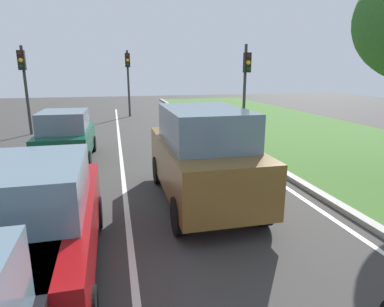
{
  "coord_description": "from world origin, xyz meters",
  "views": [
    {
      "loc": [
        -0.85,
        2.46,
        3.11
      ],
      "look_at": [
        0.88,
        9.74,
        1.2
      ],
      "focal_mm": 30.66,
      "sensor_mm": 36.0,
      "label": 1
    }
  ],
  "objects_px": {
    "traffic_light_near_right": "(246,76)",
    "traffic_light_far_median": "(128,72)",
    "car_hatchback_far": "(66,136)",
    "car_sedan_left_lane": "(33,222)",
    "traffic_light_overhead_left": "(24,75)",
    "car_suv_ahead": "(203,155)"
  },
  "relations": [
    {
      "from": "car_hatchback_far",
      "to": "traffic_light_near_right",
      "type": "distance_m",
      "value": 8.66
    },
    {
      "from": "traffic_light_near_right",
      "to": "traffic_light_overhead_left",
      "type": "xyz_separation_m",
      "value": [
        -10.27,
        2.47,
        0.05
      ]
    },
    {
      "from": "traffic_light_far_median",
      "to": "traffic_light_overhead_left",
      "type": "bearing_deg",
      "value": -133.01
    },
    {
      "from": "traffic_light_near_right",
      "to": "car_hatchback_far",
      "type": "bearing_deg",
      "value": -158.47
    },
    {
      "from": "traffic_light_overhead_left",
      "to": "traffic_light_far_median",
      "type": "xyz_separation_m",
      "value": [
        5.13,
        5.5,
        0.12
      ]
    },
    {
      "from": "car_suv_ahead",
      "to": "car_hatchback_far",
      "type": "relative_size",
      "value": 1.21
    },
    {
      "from": "traffic_light_overhead_left",
      "to": "car_suv_ahead",
      "type": "bearing_deg",
      "value": -59.27
    },
    {
      "from": "car_hatchback_far",
      "to": "traffic_light_overhead_left",
      "type": "xyz_separation_m",
      "value": [
        -2.42,
        5.57,
        2.0
      ]
    },
    {
      "from": "car_hatchback_far",
      "to": "car_sedan_left_lane",
      "type": "bearing_deg",
      "value": -85.64
    },
    {
      "from": "traffic_light_near_right",
      "to": "traffic_light_overhead_left",
      "type": "height_order",
      "value": "traffic_light_near_right"
    },
    {
      "from": "car_suv_ahead",
      "to": "car_sedan_left_lane",
      "type": "distance_m",
      "value": 4.0
    },
    {
      "from": "traffic_light_near_right",
      "to": "car_sedan_left_lane",
      "type": "bearing_deg",
      "value": -126.56
    },
    {
      "from": "car_hatchback_far",
      "to": "traffic_light_near_right",
      "type": "bearing_deg",
      "value": 22.56
    },
    {
      "from": "car_suv_ahead",
      "to": "traffic_light_overhead_left",
      "type": "bearing_deg",
      "value": 120.82
    },
    {
      "from": "car_sedan_left_lane",
      "to": "car_hatchback_far",
      "type": "bearing_deg",
      "value": 92.74
    },
    {
      "from": "traffic_light_near_right",
      "to": "traffic_light_far_median",
      "type": "xyz_separation_m",
      "value": [
        -5.14,
        7.98,
        0.17
      ]
    },
    {
      "from": "traffic_light_far_median",
      "to": "traffic_light_near_right",
      "type": "bearing_deg",
      "value": -57.21
    },
    {
      "from": "car_sedan_left_lane",
      "to": "traffic_light_overhead_left",
      "type": "xyz_separation_m",
      "value": [
        -2.82,
        12.52,
        1.96
      ]
    },
    {
      "from": "car_hatchback_far",
      "to": "traffic_light_far_median",
      "type": "relative_size",
      "value": 0.85
    },
    {
      "from": "car_sedan_left_lane",
      "to": "traffic_light_near_right",
      "type": "distance_m",
      "value": 12.65
    },
    {
      "from": "car_sedan_left_lane",
      "to": "traffic_light_far_median",
      "type": "xyz_separation_m",
      "value": [
        2.31,
        18.02,
        2.08
      ]
    },
    {
      "from": "car_hatchback_far",
      "to": "traffic_light_far_median",
      "type": "height_order",
      "value": "traffic_light_far_median"
    }
  ]
}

